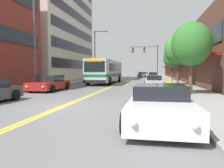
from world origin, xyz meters
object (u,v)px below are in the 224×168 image
at_px(car_slate_blue_moving_lead, 142,75).
at_px(car_silver_parked_right_mid, 154,81).
at_px(car_navy_parked_left_near, 107,76).
at_px(street_tree_right_near, 191,44).
at_px(fire_hydrant, 171,83).
at_px(street_tree_right_far, 172,58).
at_px(street_tree_right_mid, 178,50).
at_px(car_charcoal_parked_right_end, 153,75).
at_px(street_lamp_left_far, 97,51).
at_px(car_beige_parked_right_far, 153,76).
at_px(traffic_signal_mast, 148,55).
at_px(street_lamp_left_near, 39,35).
at_px(car_red_parked_left_far, 50,84).
at_px(city_bus, 106,71).
at_px(car_white_parked_right_foreground, 160,105).
at_px(car_champagne_moving_second, 145,74).

bearing_deg(car_slate_blue_moving_lead, car_silver_parked_right_mid, -85.24).
xyz_separation_m(car_navy_parked_left_near, car_slate_blue_moving_lead, (6.02, 14.27, 0.04)).
xyz_separation_m(street_tree_right_near, fire_hydrant, (-0.75, 6.44, -2.91)).
bearing_deg(street_tree_right_far, street_tree_right_mid, -92.48).
bearing_deg(car_charcoal_parked_right_end, car_silver_parked_right_mid, -90.05).
relative_size(street_lamp_left_far, street_tree_right_far, 1.57).
distance_m(car_beige_parked_right_far, street_lamp_left_far, 12.62).
xyz_separation_m(car_navy_parked_left_near, car_beige_parked_right_far, (8.77, 1.71, -0.04)).
bearing_deg(traffic_signal_mast, street_lamp_left_near, -107.84).
bearing_deg(street_tree_right_mid, car_red_parked_left_far, -144.95).
xyz_separation_m(traffic_signal_mast, fire_hydrant, (2.60, -20.50, -4.15)).
relative_size(city_bus, car_navy_parked_left_near, 2.83).
distance_m(car_white_parked_right_foreground, traffic_signal_mast, 35.37).
bearing_deg(street_lamp_left_near, traffic_signal_mast, 72.16).
distance_m(car_champagne_moving_second, street_lamp_left_near, 50.68).
height_order(car_red_parked_left_far, car_silver_parked_right_mid, car_red_parked_left_far).
relative_size(car_red_parked_left_far, traffic_signal_mast, 0.75).
bearing_deg(street_tree_right_mid, car_charcoal_parked_right_end, 95.55).
bearing_deg(street_tree_right_mid, street_lamp_left_far, 138.22).
height_order(car_red_parked_left_far, car_beige_parked_right_far, car_red_parked_left_far).
bearing_deg(street_tree_right_far, city_bus, -133.71).
distance_m(car_charcoal_parked_right_end, fire_hydrant, 29.95).
xyz_separation_m(car_red_parked_left_far, street_tree_right_far, (11.93, 21.25, 3.18)).
bearing_deg(street_lamp_left_near, city_bus, 75.66).
height_order(street_lamp_left_near, street_lamp_left_far, street_lamp_left_far).
distance_m(car_red_parked_left_far, street_lamp_left_far, 19.16).
xyz_separation_m(car_champagne_moving_second, street_tree_right_near, (4.40, -51.18, 2.88)).
relative_size(street_lamp_left_near, street_tree_right_near, 1.60).
height_order(car_red_parked_left_far, car_charcoal_parked_right_end, car_charcoal_parked_right_end).
bearing_deg(street_tree_right_mid, car_beige_parked_right_far, 98.12).
xyz_separation_m(car_slate_blue_moving_lead, street_tree_right_mid, (5.29, -30.40, 3.36)).
distance_m(car_slate_blue_moving_lead, traffic_signal_mast, 13.98).
xyz_separation_m(car_silver_parked_right_mid, street_lamp_left_near, (-9.32, -6.72, 4.05)).
distance_m(traffic_signal_mast, street_tree_right_far, 5.77).
relative_size(car_red_parked_left_far, car_charcoal_parked_right_end, 1.11).
height_order(car_beige_parked_right_far, car_slate_blue_moving_lead, car_slate_blue_moving_lead).
bearing_deg(car_white_parked_right_foreground, fire_hydrant, 83.83).
bearing_deg(car_beige_parked_right_far, car_slate_blue_moving_lead, 102.34).
bearing_deg(street_lamp_left_far, car_red_parked_left_far, -88.14).
relative_size(car_champagne_moving_second, street_tree_right_far, 0.83).
xyz_separation_m(car_slate_blue_moving_lead, street_tree_right_near, (5.00, -40.22, 2.81)).
height_order(car_white_parked_right_foreground, street_tree_right_mid, street_tree_right_mid).
height_order(car_white_parked_right_foreground, car_charcoal_parked_right_end, car_charcoal_parked_right_end).
distance_m(street_lamp_left_far, fire_hydrant, 18.34).
distance_m(car_white_parked_right_foreground, street_tree_right_mid, 18.50).
distance_m(car_champagne_moving_second, traffic_signal_mast, 24.61).
relative_size(traffic_signal_mast, street_tree_right_mid, 1.19).
bearing_deg(street_lamp_left_far, car_beige_parked_right_far, 37.27).
bearing_deg(car_champagne_moving_second, car_slate_blue_moving_lead, -93.13).
height_order(car_champagne_moving_second, street_tree_right_far, street_tree_right_far).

